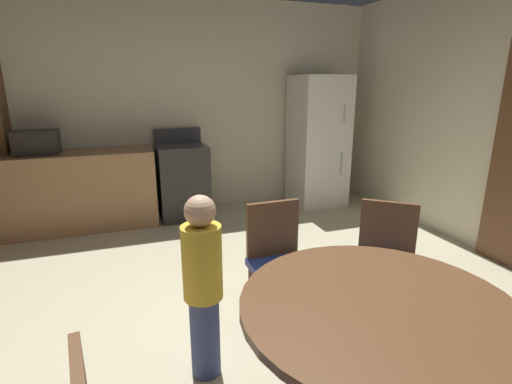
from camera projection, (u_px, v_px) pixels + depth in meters
The scene contains 10 objects.
ground_plane at pixel (269, 343), 2.52m from camera, with size 14.00×14.00×0.00m, color beige.
wall_back at pixel (184, 107), 4.98m from camera, with size 5.43×0.12×2.70m, color beige.
kitchen_counter at pixel (68, 191), 4.41m from camera, with size 1.95×0.60×0.90m, color #9E754C.
oven_range at pixel (183, 181), 4.82m from camera, with size 0.60×0.60×1.10m.
refrigerator at pixel (318, 142), 5.26m from camera, with size 0.68×0.68×1.76m.
microwave at pixel (37, 142), 4.17m from camera, with size 0.44×0.32×0.26m, color black.
dining_table at pixel (375, 335), 1.65m from camera, with size 1.18×1.18×0.76m.
chair_northeast at pixel (385, 258), 2.60m from camera, with size 0.56×0.56×0.87m.
chair_north at pixel (279, 258), 2.61m from camera, with size 0.41×0.41×0.87m.
person_child at pixel (203, 284), 2.11m from camera, with size 0.31×0.31×1.09m.
Camera 1 is at (-0.79, -2.00, 1.64)m, focal length 26.81 mm.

